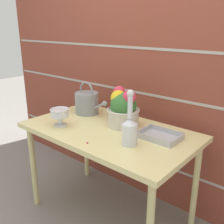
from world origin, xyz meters
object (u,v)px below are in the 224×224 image
Objects in this scene: glass_decanter at (130,128)px; flower_planter at (123,109)px; crystal_pedestal_bowl at (60,114)px; wire_tray at (160,136)px; watering_can at (87,103)px.

flower_planter is at bearing 135.76° from glass_decanter.
glass_decanter reaches higher than crystal_pedestal_bowl.
flower_planter is 1.08× the size of wire_tray.
crystal_pedestal_bowl is 0.40× the size of glass_decanter.
glass_decanter reaches higher than wire_tray.
wire_tray is at bearing 65.82° from glass_decanter.
watering_can reaches higher than wire_tray.
crystal_pedestal_bowl is at bearing -172.18° from glass_decanter.
glass_decanter is 1.32× the size of wire_tray.
flower_planter reaches higher than crystal_pedestal_bowl.
watering_can is 2.43× the size of crystal_pedestal_bowl.
watering_can is at bearing 176.18° from wire_tray.
watering_can is 0.97× the size of glass_decanter.
flower_planter is 0.82× the size of glass_decanter.
flower_planter is (0.41, -0.03, 0.04)m from watering_can.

